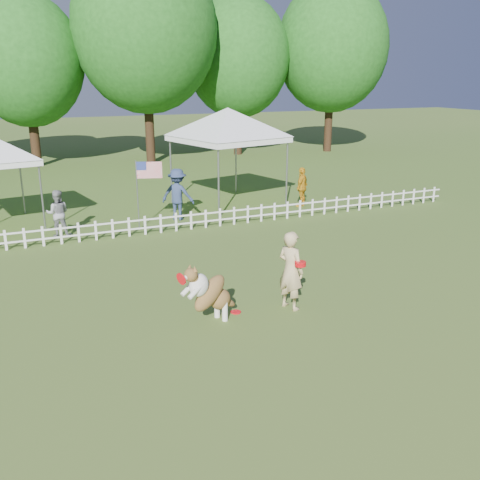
% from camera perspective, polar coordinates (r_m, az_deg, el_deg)
% --- Properties ---
extents(ground, '(120.00, 120.00, 0.00)m').
position_cam_1_polar(ground, '(10.94, 2.69, -8.55)').
color(ground, '#36611E').
rests_on(ground, ground).
extents(picket_fence, '(22.00, 0.08, 0.60)m').
position_cam_1_polar(picket_fence, '(17.02, -7.64, 1.83)').
color(picket_fence, white).
rests_on(picket_fence, ground).
extents(handler, '(0.60, 0.72, 1.69)m').
position_cam_1_polar(handler, '(11.21, 5.43, -3.25)').
color(handler, tan).
rests_on(handler, ground).
extents(dog, '(1.33, 0.85, 1.31)m').
position_cam_1_polar(dog, '(10.56, -3.16, -5.63)').
color(dog, brown).
rests_on(dog, ground).
extents(frisbee_on_turf, '(0.27, 0.27, 0.02)m').
position_cam_1_polar(frisbee_on_turf, '(11.26, -0.45, -7.69)').
color(frisbee_on_turf, red).
rests_on(frisbee_on_turf, ground).
extents(canopy_tent_right, '(4.19, 4.19, 3.55)m').
position_cam_1_polar(canopy_tent_right, '(20.45, -1.28, 8.75)').
color(canopy_tent_right, white).
rests_on(canopy_tent_right, ground).
extents(flag_pole, '(0.85, 0.34, 2.23)m').
position_cam_1_polar(flag_pole, '(17.25, -10.87, 4.67)').
color(flag_pole, gray).
rests_on(flag_pole, ground).
extents(spectator_a, '(0.80, 0.67, 1.44)m').
position_cam_1_polar(spectator_a, '(17.26, -18.86, 2.72)').
color(spectator_a, gray).
rests_on(spectator_a, ground).
extents(spectator_b, '(1.30, 1.20, 1.76)m').
position_cam_1_polar(spectator_b, '(18.37, -6.67, 4.85)').
color(spectator_b, navy).
rests_on(spectator_b, ground).
extents(spectator_c, '(0.91, 0.83, 1.49)m').
position_cam_1_polar(spectator_c, '(20.33, 6.62, 5.64)').
color(spectator_c, orange).
rests_on(spectator_c, ground).
extents(tree_center_left, '(6.00, 6.00, 9.80)m').
position_cam_1_polar(tree_center_left, '(31.38, -21.73, 16.21)').
color(tree_center_left, '#1D5317').
rests_on(tree_center_left, ground).
extents(tree_center_right, '(7.60, 7.60, 12.60)m').
position_cam_1_polar(tree_center_right, '(30.79, -10.04, 19.73)').
color(tree_center_right, '#1D5317').
rests_on(tree_center_right, ground).
extents(tree_right, '(6.20, 6.20, 10.40)m').
position_cam_1_polar(tree_right, '(34.08, -0.24, 17.84)').
color(tree_right, '#1D5317').
rests_on(tree_right, ground).
extents(tree_far_right, '(7.00, 7.00, 11.40)m').
position_cam_1_polar(tree_far_right, '(36.02, 9.72, 18.36)').
color(tree_far_right, '#1D5317').
rests_on(tree_far_right, ground).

